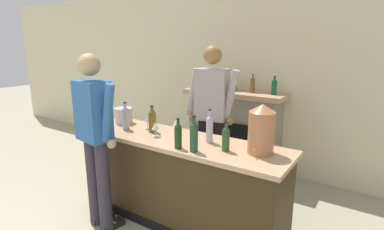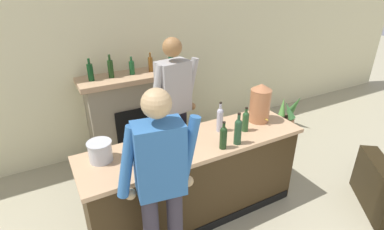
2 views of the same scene
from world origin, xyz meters
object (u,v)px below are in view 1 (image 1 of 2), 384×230
Objects in this scene: wine_bottle_burgundy_dark at (210,128)px; wine_glass_front_right at (147,119)px; person_customer at (95,136)px; wine_bottle_rose_blush at (152,120)px; wine_bottle_port_short at (126,117)px; wine_glass_back_row at (155,126)px; copper_dispenser at (261,129)px; wine_bottle_riesling_slim at (194,136)px; wine_glass_front_left at (176,123)px; ice_bucket_steel at (124,115)px; wine_bottle_cabernet_heavy at (226,138)px; person_bartender at (211,118)px; fireplace_stone at (234,130)px; wine_bottle_chardonnay_pale at (178,135)px.

wine_glass_front_right is (-0.83, 0.03, -0.03)m from wine_bottle_burgundy_dark.
wine_bottle_rose_blush is at bearing 67.61° from person_customer.
wine_glass_front_right is at bearing 178.23° from wine_bottle_burgundy_dark.
wine_glass_front_right is at bearing 40.92° from wine_bottle_port_short.
wine_glass_back_row is (0.14, -0.11, -0.03)m from wine_bottle_rose_blush.
wine_glass_front_right is at bearing 178.65° from copper_dispenser.
wine_bottle_riesling_slim is (0.71, -0.26, 0.01)m from wine_bottle_rose_blush.
copper_dispenser is at bearing 29.68° from wine_bottle_riesling_slim.
ice_bucket_steel is at bearing 179.63° from wine_glass_front_left.
wine_bottle_riesling_slim reaches higher than wine_bottle_port_short.
wine_bottle_cabernet_heavy is 0.70m from wine_glass_front_left.
person_bartender is 6.85× the size of wine_bottle_cabernet_heavy.
wine_glass_front_right is at bearing -176.80° from wine_glass_front_left.
fireplace_stone is 1.90m from wine_bottle_riesling_slim.
wine_bottle_burgundy_dark is at bearing -6.22° from wine_glass_front_left.
wine_glass_back_row is (-0.40, 0.15, -0.02)m from wine_bottle_chardonnay_pale.
wine_bottle_chardonnay_pale reaches higher than wine_glass_back_row.
wine_bottle_chardonnay_pale reaches higher than ice_bucket_steel.
person_customer reaches higher than wine_bottle_cabernet_heavy.
copper_dispenser reaches higher than wine_bottle_rose_blush.
person_customer reaches higher than ice_bucket_steel.
wine_glass_back_row is (0.37, 0.47, 0.05)m from person_customer.
wine_glass_back_row is (-0.12, -1.64, 0.43)m from fireplace_stone.
person_bartender reaches higher than wine_bottle_cabernet_heavy.
person_customer reaches higher than wine_bottle_chardonnay_pale.
wine_bottle_burgundy_dark reaches higher than wine_bottle_cabernet_heavy.
person_customer is 6.62× the size of wine_bottle_cabernet_heavy.
wine_bottle_riesling_slim is (-0.23, -0.17, 0.03)m from wine_bottle_cabernet_heavy.
ice_bucket_steel is at bearing 170.36° from wine_bottle_rose_blush.
wine_glass_back_row is at bearing -2.20° from wine_bottle_port_short.
wine_glass_front_right is at bearing -104.83° from fireplace_stone.
fireplace_stone is 9.86× the size of wine_glass_back_row.
person_bartender is 0.98m from wine_bottle_port_short.
wine_bottle_chardonnay_pale is at bearing -81.03° from fireplace_stone.
ice_bucket_steel is (-0.96, -0.47, -0.01)m from person_bartender.
wine_bottle_rose_blush is (-1.22, -0.03, -0.09)m from copper_dispenser.
wine_bottle_riesling_slim is 2.10× the size of wine_glass_front_right.
wine_bottle_chardonnay_pale is at bearing -81.57° from person_bartender.
wine_bottle_cabernet_heavy is at bearing 0.38° from wine_bottle_port_short.
wine_glass_back_row is at bearing -39.00° from wine_bottle_rose_blush.
person_bartender is at bearing 42.30° from wine_glass_front_right.
wine_bottle_riesling_slim reaches higher than wine_bottle_rose_blush.
person_bartender is (0.16, -0.97, 0.42)m from fireplace_stone.
person_customer is 0.50m from wine_bottle_port_short.
wine_bottle_riesling_slim is at bearing -87.53° from wine_bottle_burgundy_dark.
wine_glass_front_left is at bearing 17.35° from wine_bottle_port_short.
person_customer reaches higher than wine_bottle_burgundy_dark.
copper_dispenser reaches higher than wine_bottle_cabernet_heavy.
wine_bottle_port_short is at bearing 177.80° from wine_glass_back_row.
wine_glass_back_row is (-0.80, -0.03, -0.01)m from wine_bottle_cabernet_heavy.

